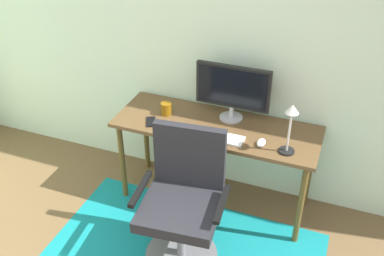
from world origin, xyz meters
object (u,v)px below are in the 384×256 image
Objects in this scene: keyboard at (214,136)px; cell_phone at (151,122)px; coffee_cup at (166,109)px; desk_lamp at (291,122)px; computer_mouse at (261,143)px; desk at (216,134)px; office_chair at (183,208)px; monitor at (233,89)px.

keyboard is 3.07× the size of cell_phone.
desk_lamp is (0.98, -0.17, 0.20)m from coffee_cup.
keyboard is 4.13× the size of computer_mouse.
office_chair reaches higher than desk.
coffee_cup is at bearing 169.64° from computer_mouse.
monitor is at bearing 149.04° from desk_lamp.
computer_mouse is at bearing -41.74° from monitor.
computer_mouse is 0.71m from office_chair.
computer_mouse reaches higher than cell_phone.
desk is at bearing 103.81° from keyboard.
coffee_cup reaches higher than cell_phone.
desk is 0.51m from cell_phone.
monitor is at bearing 60.85° from desk.
monitor reaches higher than computer_mouse.
office_chair is (0.39, -0.63, -0.36)m from coffee_cup.
office_chair is (-0.02, -0.62, -0.23)m from desk.
cell_phone is at bearing 179.29° from desk_lamp.
cell_phone is 0.14× the size of office_chair.
computer_mouse is 0.81m from coffee_cup.
computer_mouse is (0.30, -0.27, -0.24)m from monitor.
desk is 3.62× the size of keyboard.
monitor is 0.56m from desk_lamp.
coffee_cup is at bearing 116.20° from office_chair.
cell_phone reaches higher than desk.
monitor reaches higher than keyboard.
desk_lamp is at bearing -6.87° from computer_mouse.
coffee_cup is 1.01m from desk_lamp.
computer_mouse is (0.38, -0.13, 0.10)m from desk.
keyboard is 0.52m from cell_phone.
desk is 0.44m from coffee_cup.
desk is 0.67m from desk_lamp.
monitor is 5.75× the size of coffee_cup.
office_chair reaches higher than computer_mouse.
computer_mouse reaches higher than keyboard.
office_chair is (-0.40, -0.49, -0.33)m from computer_mouse.
office_chair is at bearing -141.35° from desk_lamp.
monitor is 0.47m from computer_mouse.
computer_mouse is at bearing 5.06° from keyboard.
desk is 4.18× the size of desk_lamp.
keyboard is at bearing -20.96° from coffee_cup.
desk is 14.96× the size of computer_mouse.
cell_phone is at bearing -163.47° from desk.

